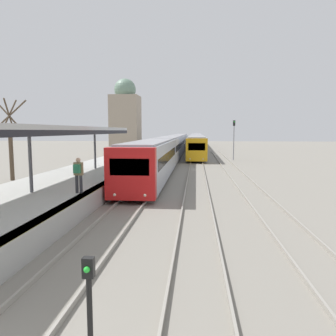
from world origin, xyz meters
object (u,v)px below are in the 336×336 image
at_px(person_on_platform, 78,172).
at_px(signal_mast_far, 234,135).
at_px(signal_post_near, 89,293).
at_px(train_near, 173,145).
at_px(train_far, 196,141).

xyz_separation_m(person_on_platform, signal_mast_far, (10.40, 29.25, 1.32)).
xyz_separation_m(person_on_platform, signal_post_near, (3.61, -9.39, -0.89)).
bearing_deg(signal_post_near, train_near, 92.08).
bearing_deg(person_on_platform, signal_mast_far, 70.43).
height_order(train_far, signal_post_near, train_far).
bearing_deg(signal_post_near, train_far, 88.32).
relative_size(person_on_platform, train_near, 0.03).
xyz_separation_m(train_near, train_far, (3.48, 21.41, -0.01)).
bearing_deg(train_far, train_near, -99.22).
relative_size(person_on_platform, signal_mast_far, 0.32).
distance_m(person_on_platform, signal_mast_far, 31.07).
bearing_deg(train_near, signal_mast_far, -29.33).
bearing_deg(signal_mast_far, signal_post_near, -99.96).
xyz_separation_m(signal_post_near, signal_mast_far, (6.78, 38.63, 2.21)).
relative_size(person_on_platform, signal_post_near, 0.97).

